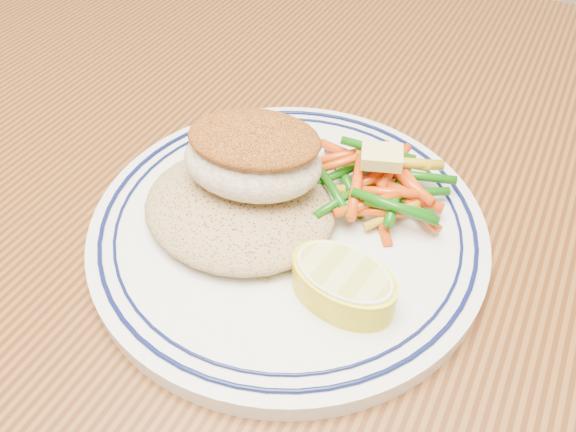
# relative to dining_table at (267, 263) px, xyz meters

# --- Properties ---
(dining_table) EXTENTS (1.50, 0.90, 0.75)m
(dining_table) POSITION_rel_dining_table_xyz_m (0.00, 0.00, 0.00)
(dining_table) COLOR #49250E
(dining_table) RESTS_ON ground
(plate) EXTENTS (0.28, 0.28, 0.02)m
(plate) POSITION_rel_dining_table_xyz_m (0.04, -0.04, 0.11)
(plate) COLOR silver
(plate) RESTS_ON dining_table
(rice_pilaf) EXTENTS (0.14, 0.12, 0.03)m
(rice_pilaf) POSITION_rel_dining_table_xyz_m (0.01, -0.05, 0.12)
(rice_pilaf) COLOR #997A4C
(rice_pilaf) RESTS_ON plate
(fish_fillet) EXTENTS (0.11, 0.09, 0.05)m
(fish_fillet) POSITION_rel_dining_table_xyz_m (0.01, -0.03, 0.16)
(fish_fillet) COLOR beige
(fish_fillet) RESTS_ON rice_pilaf
(vegetable_pile) EXTENTS (0.11, 0.11, 0.03)m
(vegetable_pile) POSITION_rel_dining_table_xyz_m (0.09, 0.01, 0.13)
(vegetable_pile) COLOR #13580B
(vegetable_pile) RESTS_ON plate
(butter_pat) EXTENTS (0.03, 0.03, 0.01)m
(butter_pat) POSITION_rel_dining_table_xyz_m (0.09, 0.02, 0.15)
(butter_pat) COLOR #F0D975
(butter_pat) RESTS_ON vegetable_pile
(lemon_wedge) EXTENTS (0.07, 0.07, 0.03)m
(lemon_wedge) POSITION_rel_dining_table_xyz_m (0.10, -0.08, 0.13)
(lemon_wedge) COLOR yellow
(lemon_wedge) RESTS_ON plate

